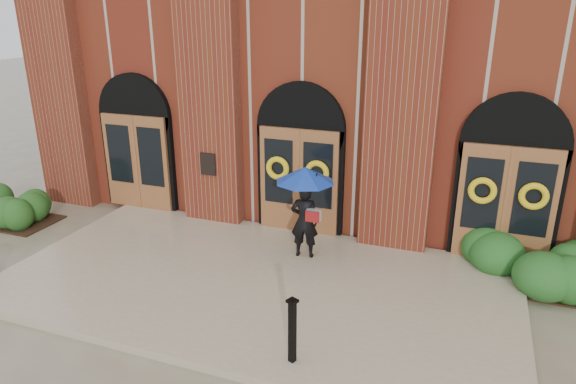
% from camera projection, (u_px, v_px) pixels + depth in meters
% --- Properties ---
extents(ground, '(90.00, 90.00, 0.00)m').
position_uv_depth(ground, '(253.00, 290.00, 10.08)').
color(ground, gray).
rests_on(ground, ground).
extents(landing, '(10.00, 5.30, 0.15)m').
position_uv_depth(landing, '(256.00, 283.00, 10.19)').
color(landing, tan).
rests_on(landing, ground).
extents(church_building, '(16.20, 12.53, 7.00)m').
position_uv_depth(church_building, '(360.00, 64.00, 16.65)').
color(church_building, '#5F2614').
rests_on(church_building, ground).
extents(man_with_umbrella, '(1.42, 1.42, 2.01)m').
position_uv_depth(man_with_umbrella, '(305.00, 195.00, 10.67)').
color(man_with_umbrella, black).
rests_on(man_with_umbrella, landing).
extents(metal_post, '(0.19, 0.19, 1.07)m').
position_uv_depth(metal_post, '(292.00, 329.00, 7.63)').
color(metal_post, black).
rests_on(metal_post, landing).
extents(hedge_wall_right, '(3.28, 1.31, 0.84)m').
position_uv_depth(hedge_wall_right, '(537.00, 264.00, 10.18)').
color(hedge_wall_right, '#20531D').
rests_on(hedge_wall_right, ground).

